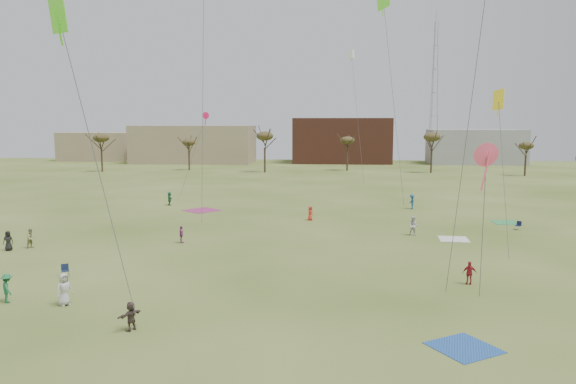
# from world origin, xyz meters

# --- Properties ---
(ground) EXTENTS (260.00, 260.00, 0.00)m
(ground) POSITION_xyz_m (0.00, 0.00, 0.00)
(ground) COLOR #3F5219
(ground) RESTS_ON ground
(flyer_near_left) EXTENTS (1.05, 1.15, 1.96)m
(flyer_near_left) POSITION_xyz_m (-12.34, 0.47, 0.98)
(flyer_near_left) COLOR #BCBCBC
(flyer_near_left) RESTS_ON ground
(flyer_near_center) EXTENTS (1.29, 1.28, 1.79)m
(flyer_near_center) POSITION_xyz_m (-16.04, 0.67, 0.89)
(flyer_near_center) COLOR #246C40
(flyer_near_center) RESTS_ON ground
(spectator_fore_a) EXTENTS (0.95, 0.44, 1.59)m
(spectator_fore_a) POSITION_xyz_m (12.72, 6.98, 0.79)
(spectator_fore_a) COLOR maroon
(spectator_fore_a) RESTS_ON ground
(spectator_fore_b) EXTENTS (0.95, 1.04, 1.73)m
(spectator_fore_b) POSITION_xyz_m (-22.67, 14.57, 0.86)
(spectator_fore_b) COLOR #999861
(spectator_fore_b) RESTS_ON ground
(spectator_fore_c) EXTENTS (1.14, 1.47, 1.56)m
(spectator_fore_c) POSITION_xyz_m (-6.90, -3.00, 0.78)
(spectator_fore_c) COLOR #4D3D37
(spectator_fore_c) RESTS_ON ground
(flyer_mid_a) EXTENTS (0.93, 0.72, 1.70)m
(flyer_mid_a) POSITION_xyz_m (-24.05, 13.44, 0.85)
(flyer_mid_a) COLOR black
(flyer_mid_a) RESTS_ON ground
(spectator_mid_d) EXTENTS (0.71, 0.99, 1.56)m
(spectator_mid_d) POSITION_xyz_m (-10.21, 17.66, 0.78)
(spectator_mid_d) COLOR #963E81
(spectator_mid_d) RESTS_ON ground
(spectator_mid_e) EXTENTS (1.05, 0.89, 1.89)m
(spectator_mid_e) POSITION_xyz_m (11.16, 22.87, 0.94)
(spectator_mid_e) COLOR silver
(spectator_mid_e) RESTS_ON ground
(flyer_far_a) EXTENTS (1.17, 1.69, 1.75)m
(flyer_far_a) POSITION_xyz_m (-18.21, 39.70, 0.88)
(flyer_far_a) COLOR #226643
(flyer_far_a) RESTS_ON ground
(flyer_far_b) EXTENTS (0.83, 0.93, 1.59)m
(flyer_far_b) POSITION_xyz_m (0.83, 30.21, 0.80)
(flyer_far_b) COLOR red
(flyer_far_b) RESTS_ON ground
(flyer_far_c) EXTENTS (0.89, 1.30, 1.86)m
(flyer_far_c) POSITION_xyz_m (13.20, 39.46, 0.93)
(flyer_far_c) COLOR navy
(flyer_far_c) RESTS_ON ground
(blanket_blue) EXTENTS (3.86, 3.86, 0.03)m
(blanket_blue) POSITION_xyz_m (9.99, -3.71, 0.00)
(blanket_blue) COLOR #24509D
(blanket_blue) RESTS_ON ground
(blanket_cream) EXTENTS (2.79, 2.79, 0.03)m
(blanket_cream) POSITION_xyz_m (14.70, 21.52, 0.00)
(blanket_cream) COLOR white
(blanket_cream) RESTS_ON ground
(blanket_plum) EXTENTS (5.22, 5.22, 0.03)m
(blanket_plum) POSITION_xyz_m (-12.90, 35.86, 0.00)
(blanket_plum) COLOR #9A2F67
(blanket_plum) RESTS_ON ground
(blanket_olive) EXTENTS (2.81, 2.81, 0.03)m
(blanket_olive) POSITION_xyz_m (22.21, 30.73, 0.00)
(blanket_olive) COLOR #359450
(blanket_olive) RESTS_ON ground
(camp_chair_left) EXTENTS (0.71, 0.73, 0.87)m
(camp_chair_left) POSITION_xyz_m (-15.34, 6.35, 0.26)
(camp_chair_left) COLOR #141E37
(camp_chair_left) RESTS_ON ground
(camp_chair_right) EXTENTS (0.74, 0.74, 0.87)m
(camp_chair_right) POSITION_xyz_m (22.16, 26.73, 0.26)
(camp_chair_right) COLOR #131735
(camp_chair_right) RESTS_ON ground
(kites_aloft) EXTENTS (77.04, 68.16, 26.32)m
(kites_aloft) POSITION_xyz_m (0.46, 30.92, 20.85)
(kites_aloft) COLOR black
(kites_aloft) RESTS_ON ground
(tree_line) EXTENTS (117.44, 49.32, 8.91)m
(tree_line) POSITION_xyz_m (-2.85, 79.12, 7.09)
(tree_line) COLOR #3A2B1E
(tree_line) RESTS_ON ground
(building_tan) EXTENTS (32.00, 14.00, 10.00)m
(building_tan) POSITION_xyz_m (-35.00, 115.00, 5.00)
(building_tan) COLOR #937F60
(building_tan) RESTS_ON ground
(building_brick) EXTENTS (26.00, 16.00, 12.00)m
(building_brick) POSITION_xyz_m (5.00, 120.00, 6.00)
(building_brick) COLOR brown
(building_brick) RESTS_ON ground
(building_grey) EXTENTS (24.00, 12.00, 9.00)m
(building_grey) POSITION_xyz_m (40.00, 118.00, 4.50)
(building_grey) COLOR gray
(building_grey) RESTS_ON ground
(building_tan_west) EXTENTS (20.00, 12.00, 8.00)m
(building_tan_west) POSITION_xyz_m (-65.00, 122.00, 4.00)
(building_tan_west) COLOR #937F60
(building_tan_west) RESTS_ON ground
(radio_tower) EXTENTS (1.51, 1.72, 41.00)m
(radio_tower) POSITION_xyz_m (30.00, 125.00, 19.21)
(radio_tower) COLOR #9EA3A8
(radio_tower) RESTS_ON ground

